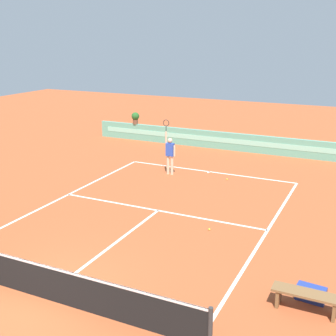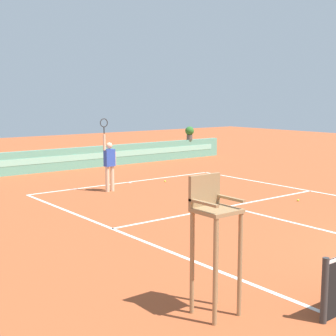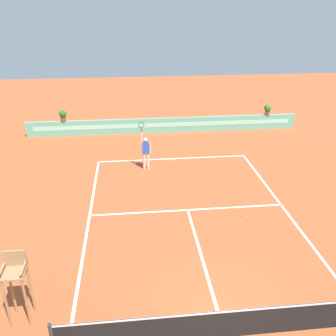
# 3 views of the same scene
# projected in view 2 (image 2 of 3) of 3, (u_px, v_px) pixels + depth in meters

# --- Properties ---
(ground_plane) EXTENTS (60.00, 60.00, 0.00)m
(ground_plane) POSITION_uv_depth(u_px,v_px,m) (237.00, 209.00, 14.58)
(ground_plane) COLOR #A84C28
(court_lines) EXTENTS (8.32, 11.94, 0.01)m
(court_lines) POSITION_uv_depth(u_px,v_px,m) (220.00, 205.00, 15.14)
(court_lines) COLOR white
(court_lines) RESTS_ON ground
(back_wall_barrier) EXTENTS (18.00, 0.21, 1.00)m
(back_wall_barrier) POSITION_uv_depth(u_px,v_px,m) (74.00, 158.00, 22.60)
(back_wall_barrier) COLOR #60A88E
(back_wall_barrier) RESTS_ON ground
(umpire_chair) EXTENTS (0.60, 0.60, 2.14)m
(umpire_chair) POSITION_uv_depth(u_px,v_px,m) (213.00, 228.00, 7.37)
(umpire_chair) COLOR #99754C
(umpire_chair) RESTS_ON ground
(tennis_player) EXTENTS (0.62, 0.23, 2.58)m
(tennis_player) POSITION_uv_depth(u_px,v_px,m) (109.00, 162.00, 17.16)
(tennis_player) COLOR beige
(tennis_player) RESTS_ON ground
(tennis_ball_near_baseline) EXTENTS (0.07, 0.07, 0.07)m
(tennis_ball_near_baseline) POSITION_uv_depth(u_px,v_px,m) (165.00, 181.00, 19.20)
(tennis_ball_near_baseline) COLOR #CCE033
(tennis_ball_near_baseline) RESTS_ON ground
(tennis_ball_mid_court) EXTENTS (0.07, 0.07, 0.07)m
(tennis_ball_mid_court) POSITION_uv_depth(u_px,v_px,m) (298.00, 200.00, 15.66)
(tennis_ball_mid_court) COLOR #CCE033
(tennis_ball_mid_court) RESTS_ON ground
(potted_plant_far_right) EXTENTS (0.48, 0.48, 0.72)m
(potted_plant_far_right) POSITION_uv_depth(u_px,v_px,m) (190.00, 132.00, 26.75)
(potted_plant_far_right) COLOR #514C47
(potted_plant_far_right) RESTS_ON back_wall_barrier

